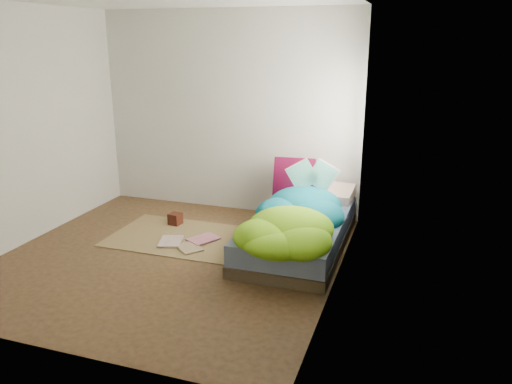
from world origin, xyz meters
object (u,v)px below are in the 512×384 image
pillow_magenta (294,178)px  floor_book_b (197,236)px  open_book (313,167)px  floor_book_a (160,241)px  bed (298,233)px  wooden_box (175,219)px

pillow_magenta → floor_book_b: 1.38m
open_book → floor_book_a: 1.94m
bed → open_book: 0.77m
open_book → pillow_magenta: bearing=119.9°
wooden_box → bed: bearing=-6.4°
bed → wooden_box: bed is taller
floor_book_a → open_book: bearing=10.0°
floor_book_b → wooden_box: bearing=173.7°
pillow_magenta → floor_book_a: size_ratio=1.48×
pillow_magenta → open_book: 0.47m
floor_book_a → pillow_magenta: bearing=23.4°
wooden_box → floor_book_a: 0.60m
bed → open_book: open_book is taller
bed → floor_book_a: 1.57m
bed → floor_book_b: bed is taller
open_book → floor_book_b: size_ratio=1.44×
pillow_magenta → wooden_box: pillow_magenta is taller
bed → pillow_magenta: (-0.23, 0.70, 0.42)m
open_book → floor_book_a: size_ratio=1.43×
open_book → floor_book_a: open_book is taller
open_book → floor_book_a: (-1.57, -0.81, -0.80)m
bed → pillow_magenta: 0.85m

